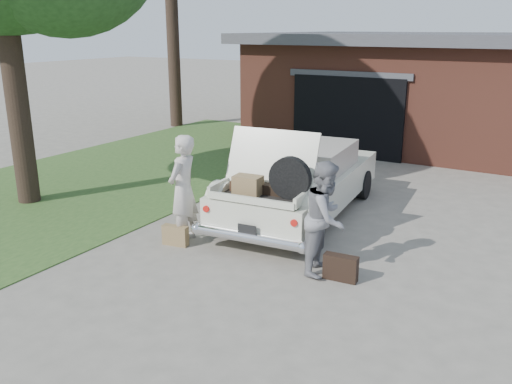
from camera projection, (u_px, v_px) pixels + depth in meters
The scene contains 8 objects.
ground at pixel (235, 274), 7.96m from camera, with size 90.00×90.00×0.00m, color gray.
grass_strip at pixel (113, 176), 13.13m from camera, with size 6.00×16.00×0.02m, color #2D4C1E.
house at pixel (468, 89), 16.40m from camera, with size 12.80×7.80×3.30m.
sedan at pixel (301, 181), 10.23m from camera, with size 2.25×4.84×1.88m.
woman_left at pixel (183, 189), 8.93m from camera, with size 0.66×0.44×1.82m, color beige.
woman_right at pixel (326, 218), 7.82m from camera, with size 0.81×0.63×1.68m, color gray.
suitcase_left at pixel (175, 235), 8.96m from camera, with size 0.44×0.14×0.34m, color #93774B.
suitcase_right at pixel (341, 268), 7.71m from camera, with size 0.49×0.16×0.38m, color black.
Camera 1 is at (4.00, -6.07, 3.47)m, focal length 38.00 mm.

